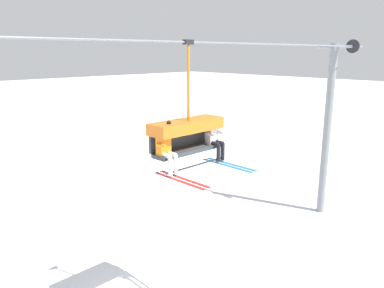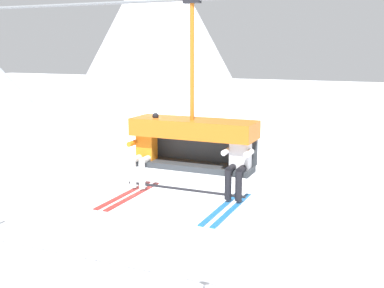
# 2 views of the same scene
# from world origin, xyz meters

# --- Properties ---
(lift_tower_far) EXTENTS (0.36, 1.88, 8.00)m
(lift_tower_far) POSITION_xyz_m (10.65, -0.02, 4.16)
(lift_tower_far) COLOR slate
(lift_tower_far) RESTS_ON ground_plane
(lift_cable) EXTENTS (21.08, 0.05, 0.05)m
(lift_cable) POSITION_xyz_m (1.11, -0.80, 7.72)
(lift_cable) COLOR slate
(chairlift_chair) EXTENTS (2.16, 0.74, 3.16)m
(chairlift_chair) POSITION_xyz_m (1.06, -0.73, 5.49)
(chairlift_chair) COLOR #33383D
(skier_orange) EXTENTS (0.48, 1.70, 1.34)m
(skier_orange) POSITION_xyz_m (0.19, -0.94, 5.20)
(skier_orange) COLOR orange
(skier_white) EXTENTS (0.46, 1.70, 1.23)m
(skier_white) POSITION_xyz_m (1.93, -0.95, 5.18)
(skier_white) COLOR silver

